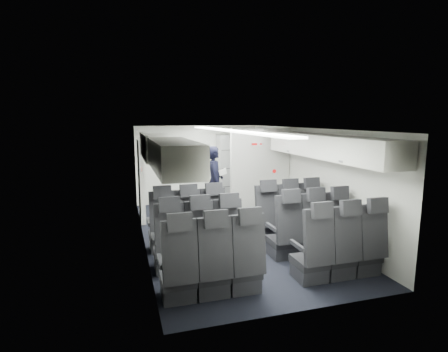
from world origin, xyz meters
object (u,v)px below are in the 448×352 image
galley_unit (233,169)px  boarding_door (141,180)px  seat_row_rear (280,259)px  flight_attendant (214,182)px  seat_row_front (238,223)px  carry_on_bag (157,149)px  seat_row_mid (256,238)px

galley_unit → boarding_door: bearing=-155.7°
seat_row_rear → flight_attendant: size_ratio=1.95×
seat_row_front → seat_row_rear: size_ratio=1.00×
flight_attendant → carry_on_bag: carry_on_bag is taller
seat_row_mid → flight_attendant: (0.04, 2.78, 0.45)m
flight_attendant → carry_on_bag: bearing=146.4°
flight_attendant → carry_on_bag: (-1.45, -1.33, 0.93)m
flight_attendant → seat_row_mid: bearing=-167.0°
galley_unit → flight_attendant: 1.65m
galley_unit → flight_attendant: size_ratio=1.11×
seat_row_mid → seat_row_rear: size_ratio=1.00×
galley_unit → carry_on_bag: carry_on_bag is taller
galley_unit → seat_row_rear: bearing=-100.6°
seat_row_rear → galley_unit: size_ratio=1.75×
seat_row_front → galley_unit: (0.95, 3.25, 0.55)m
flight_attendant → carry_on_bag: 2.17m
boarding_door → seat_row_mid: bearing=-61.2°
galley_unit → seat_row_mid: bearing=-102.9°
seat_row_front → flight_attendant: (0.04, 1.88, 0.45)m
seat_row_front → flight_attendant: 1.93m
seat_row_mid → carry_on_bag: 2.45m
seat_row_front → carry_on_bag: bearing=158.6°
seat_row_rear → carry_on_bag: 3.07m
seat_row_mid → galley_unit: (0.95, 4.15, 0.55)m
seat_row_rear → carry_on_bag: size_ratio=7.79×
seat_row_rear → boarding_door: boarding_door is taller
seat_row_front → galley_unit: 3.43m
boarding_door → flight_attendant: boarding_door is taller
boarding_door → flight_attendant: bearing=-7.1°
seat_row_front → boarding_door: size_ratio=1.79×
galley_unit → boarding_door: size_ratio=1.02×
seat_row_mid → flight_attendant: flight_attendant is taller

